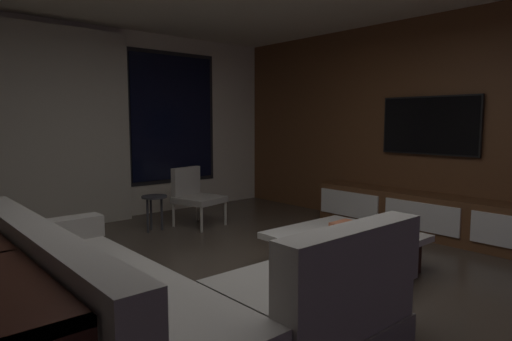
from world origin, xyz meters
TOP-DOWN VIEW (x-y plane):
  - floor at (0.00, 0.00)m, footprint 9.20×9.20m
  - back_wall_with_window at (-0.06, 3.62)m, footprint 6.60×0.30m
  - media_wall at (3.06, 0.00)m, footprint 0.12×7.80m
  - sectional_couch at (-1.00, -0.08)m, footprint 1.98×2.50m
  - coffee_table at (1.01, 0.02)m, footprint 1.16×1.16m
  - book_stack_on_coffee_table at (1.09, 0.07)m, footprint 0.30×0.21m
  - accent_chair_near_window at (0.98, 2.50)m, footprint 0.66×0.67m
  - side_stool at (0.40, 2.56)m, footprint 0.32×0.32m
  - media_console at (2.77, 0.05)m, footprint 0.46×3.10m
  - mounted_tv at (2.95, 0.25)m, footprint 0.05×1.25m

SIDE VIEW (x-z plane):
  - floor at x=0.00m, z-range 0.00..0.00m
  - coffee_table at x=1.01m, z-range 0.01..0.37m
  - media_console at x=2.77m, z-range -0.01..0.51m
  - sectional_couch at x=-1.00m, z-range -0.12..0.70m
  - side_stool at x=0.40m, z-range 0.14..0.60m
  - book_stack_on_coffee_table at x=1.09m, z-range 0.36..0.45m
  - accent_chair_near_window at x=0.98m, z-range 0.04..0.82m
  - back_wall_with_window at x=-0.06m, z-range -0.01..2.69m
  - media_wall at x=3.06m, z-range 0.00..2.70m
  - mounted_tv at x=2.95m, z-range 0.99..1.71m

